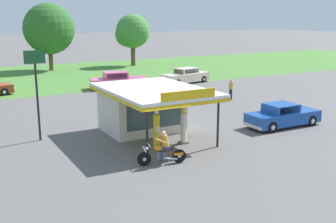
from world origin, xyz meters
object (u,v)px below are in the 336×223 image
(motorcycle_with_rider, at_px, (163,150))
(bystander_chatting_near_pumps, at_px, (231,89))
(gas_pump_nearside, at_px, (156,130))
(gas_pump_offside, at_px, (184,127))
(featured_classic_sedan, at_px, (283,116))
(roadside_pole_sign, at_px, (36,80))
(bystander_strolling_foreground, at_px, (142,98))
(parked_car_back_row_far_right, at_px, (186,76))
(parked_car_back_row_centre, at_px, (119,81))

(motorcycle_with_rider, height_order, bystander_chatting_near_pumps, bystander_chatting_near_pumps)
(gas_pump_nearside, distance_m, gas_pump_offside, 1.64)
(featured_classic_sedan, bearing_deg, bystander_chatting_near_pumps, 73.82)
(roadside_pole_sign, bearing_deg, bystander_strolling_foreground, 25.77)
(roadside_pole_sign, bearing_deg, gas_pump_nearside, -40.98)
(gas_pump_nearside, height_order, parked_car_back_row_far_right, gas_pump_nearside)
(parked_car_back_row_far_right, xyz_separation_m, roadside_pole_sign, (-17.45, -13.09, 2.64))
(featured_classic_sedan, bearing_deg, parked_car_back_row_far_right, 78.16)
(bystander_strolling_foreground, bearing_deg, bystander_chatting_near_pumps, 0.69)
(gas_pump_nearside, bearing_deg, bystander_strolling_foreground, 68.96)
(roadside_pole_sign, bearing_deg, gas_pump_offside, -33.15)
(gas_pump_offside, xyz_separation_m, bystander_chatting_near_pumps, (9.61, 8.35, 0.00))
(gas_pump_offside, relative_size, bystander_chatting_near_pumps, 1.15)
(featured_classic_sedan, relative_size, parked_car_back_row_centre, 0.87)
(parked_car_back_row_far_right, height_order, bystander_chatting_near_pumps, bystander_chatting_near_pumps)
(motorcycle_with_rider, bearing_deg, featured_classic_sedan, 13.20)
(gas_pump_nearside, bearing_deg, bystander_chatting_near_pumps, 36.57)
(featured_classic_sedan, bearing_deg, motorcycle_with_rider, -166.80)
(motorcycle_with_rider, bearing_deg, gas_pump_offside, 42.11)
(motorcycle_with_rider, distance_m, parked_car_back_row_far_right, 23.76)
(bystander_strolling_foreground, relative_size, roadside_pole_sign, 0.35)
(bystander_strolling_foreground, bearing_deg, gas_pump_offside, -100.54)
(featured_classic_sedan, bearing_deg, parked_car_back_row_centre, 101.19)
(gas_pump_nearside, bearing_deg, gas_pump_offside, -0.00)
(featured_classic_sedan, height_order, bystander_strolling_foreground, bystander_strolling_foreground)
(motorcycle_with_rider, bearing_deg, bystander_chatting_near_pumps, 41.21)
(bystander_chatting_near_pumps, bearing_deg, gas_pump_nearside, -143.43)
(gas_pump_nearside, xyz_separation_m, roadside_pole_sign, (-4.97, 4.32, 2.42))
(gas_pump_offside, distance_m, bystander_strolling_foreground, 8.39)
(gas_pump_nearside, xyz_separation_m, parked_car_back_row_far_right, (12.48, 17.41, -0.23))
(parked_car_back_row_centre, xyz_separation_m, bystander_strolling_foreground, (-2.13, -9.62, 0.22))
(motorcycle_with_rider, bearing_deg, parked_car_back_row_centre, 72.99)
(parked_car_back_row_centre, height_order, bystander_strolling_foreground, bystander_strolling_foreground)
(gas_pump_offside, relative_size, roadside_pole_sign, 0.39)
(gas_pump_offside, height_order, roadside_pole_sign, roadside_pole_sign)
(parked_car_back_row_centre, distance_m, bystander_strolling_foreground, 9.86)
(parked_car_back_row_far_right, xyz_separation_m, bystander_chatting_near_pumps, (-1.23, -9.06, 0.18))
(gas_pump_offside, distance_m, featured_classic_sedan, 7.20)
(gas_pump_offside, xyz_separation_m, roadside_pole_sign, (-6.61, 4.32, 2.47))
(featured_classic_sedan, xyz_separation_m, parked_car_back_row_centre, (-3.53, 17.86, 0.06))
(motorcycle_with_rider, xyz_separation_m, featured_classic_sedan, (9.69, 2.27, 0.00))
(bystander_chatting_near_pumps, distance_m, roadside_pole_sign, 16.89)
(featured_classic_sedan, bearing_deg, bystander_strolling_foreground, 124.50)
(motorcycle_with_rider, height_order, roadside_pole_sign, roadside_pole_sign)
(gas_pump_offside, bearing_deg, featured_classic_sedan, 0.12)
(bystander_strolling_foreground, xyz_separation_m, roadside_pole_sign, (-8.14, -3.93, 2.42))
(motorcycle_with_rider, relative_size, featured_classic_sedan, 0.45)
(gas_pump_nearside, distance_m, bystander_chatting_near_pumps, 14.01)
(gas_pump_nearside, height_order, bystander_chatting_near_pumps, gas_pump_nearside)
(parked_car_back_row_far_right, bearing_deg, motorcycle_with_rider, -124.15)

